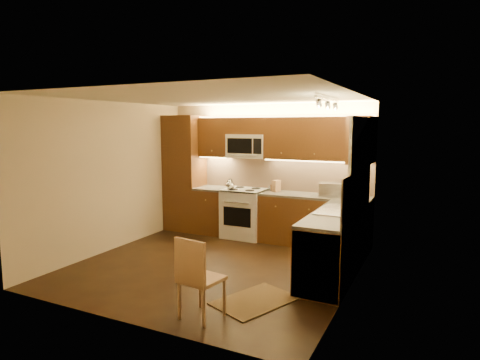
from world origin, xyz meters
The scene contains 37 objects.
floor centered at (0.00, 0.00, 0.00)m, with size 4.00×4.00×0.01m, color black.
ceiling centered at (0.00, 0.00, 2.50)m, with size 4.00×4.00×0.01m, color beige.
wall_back centered at (0.00, 2.00, 1.25)m, with size 4.00×0.01×2.50m, color #C3AF8E.
wall_front centered at (0.00, -2.00, 1.25)m, with size 4.00×0.01×2.50m, color #C3AF8E.
wall_left centered at (-2.00, 0.00, 1.25)m, with size 0.01×4.00×2.50m, color #C3AF8E.
wall_right centered at (2.00, 0.00, 1.25)m, with size 0.01×4.00×2.50m, color #C3AF8E.
pantry centered at (-1.65, 1.70, 1.15)m, with size 0.70×0.60×2.30m, color #41220E.
base_cab_back_left centered at (-0.99, 1.70, 0.43)m, with size 0.62×0.60×0.86m, color #41220E.
counter_back_left centered at (-0.99, 1.70, 0.88)m, with size 0.62×0.60×0.04m, color #373432.
base_cab_back_right centered at (1.04, 1.70, 0.43)m, with size 1.92×0.60×0.86m, color #41220E.
counter_back_right centered at (1.04, 1.70, 0.88)m, with size 1.92×0.60×0.04m, color #373432.
base_cab_right centered at (1.70, 0.40, 0.43)m, with size 0.60×2.00×0.86m, color #41220E.
counter_right centered at (1.70, 0.40, 0.88)m, with size 0.60×2.00×0.04m, color #373432.
dishwasher centered at (1.70, -0.30, 0.43)m, with size 0.58×0.60×0.84m, color silver.
backsplash_back centered at (0.35, 1.99, 1.20)m, with size 3.30×0.02×0.60m, color tan.
backsplash_right centered at (1.99, 0.40, 1.20)m, with size 0.02×2.00×0.60m, color tan.
upper_cab_back_left centered at (-0.99, 1.82, 1.88)m, with size 0.62×0.35×0.75m, color #41220E.
upper_cab_back_right centered at (1.04, 1.82, 1.88)m, with size 1.92×0.35×0.75m, color #41220E.
upper_cab_bridge centered at (-0.30, 1.82, 2.09)m, with size 0.76×0.35×0.31m, color #41220E.
upper_cab_right_corner centered at (1.82, 1.40, 1.88)m, with size 0.35×0.50×0.75m, color #41220E.
stove centered at (-0.30, 1.68, 0.46)m, with size 0.76×0.65×0.92m, color silver, non-canonical shape.
microwave centered at (-0.30, 1.81, 1.72)m, with size 0.76×0.38×0.44m, color silver, non-canonical shape.
window_frame centered at (1.99, 0.55, 1.60)m, with size 0.03×1.44×1.24m, color silver.
window_blinds centered at (1.97, 0.55, 1.60)m, with size 0.02×1.36×1.16m, color silver.
sink centered at (1.70, 0.55, 0.98)m, with size 0.52×0.86×0.15m, color silver, non-canonical shape.
faucet centered at (1.88, 0.55, 1.05)m, with size 0.20×0.04×0.30m, color silver, non-canonical shape.
track_light_bar centered at (1.55, 0.40, 2.46)m, with size 0.04×1.20×0.03m, color silver.
kettle centered at (-0.52, 1.50, 1.02)m, with size 0.18×0.18×0.21m, color silver, non-canonical shape.
toaster_oven centered at (1.31, 1.71, 1.02)m, with size 0.39×0.29×0.23m, color silver.
knife_block centered at (0.29, 1.78, 1.00)m, with size 0.09×0.15×0.21m, color #8E5F40.
spice_jar_a centered at (0.14, 1.84, 0.95)m, with size 0.05×0.05×0.09m, color silver.
spice_jar_b centered at (0.14, 1.91, 0.95)m, with size 0.04×0.04×0.10m, color brown.
spice_jar_c centered at (0.14, 1.94, 0.94)m, with size 0.04×0.04×0.09m, color silver.
spice_jar_d centered at (0.28, 1.88, 0.95)m, with size 0.04×0.04×0.10m, color #9F612F.
soap_bottle centered at (1.93, 0.84, 1.01)m, with size 0.10×0.10×0.21m, color white.
rug centered at (1.06, -0.90, 0.01)m, with size 0.64×0.97×0.01m, color black.
dining_chair centered at (0.70, -1.53, 0.46)m, with size 0.41×0.41×0.92m, color #8E5F40, non-canonical shape.
Camera 1 is at (2.96, -5.21, 2.10)m, focal length 30.74 mm.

